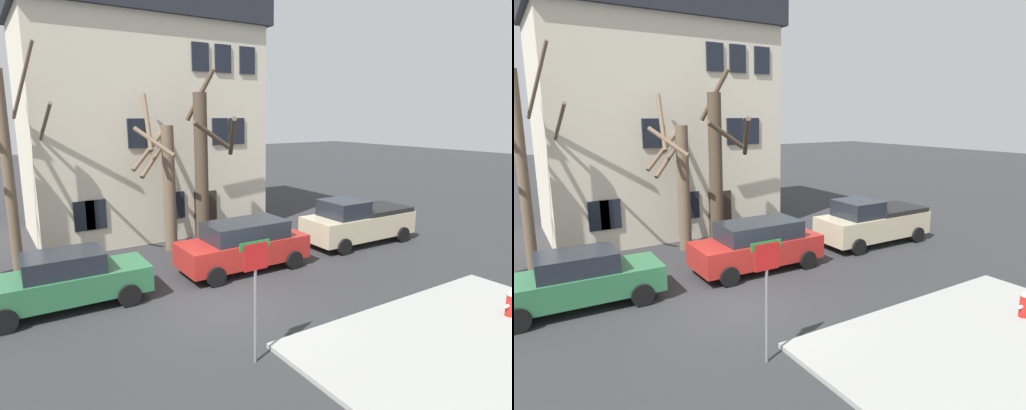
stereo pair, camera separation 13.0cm
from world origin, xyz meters
TOP-DOWN VIEW (x-y plane):
  - ground_plane at (0.00, 0.00)m, footprint 120.00×120.00m
  - sidewalk_slab at (4.07, -6.12)m, footprint 8.59×7.19m
  - building_main at (1.31, 10.55)m, footprint 10.84×6.72m
  - tree_bare_mid at (-4.75, 6.31)m, footprint 2.47×2.62m
  - tree_bare_far at (0.78, 6.26)m, footprint 1.93×2.71m
  - tree_bare_end at (2.19, 5.68)m, footprint 2.56×2.67m
  - car_green_sedan at (-3.88, 2.52)m, footprint 4.79×2.03m
  - car_red_wagon at (2.19, 2.50)m, footprint 4.72×2.12m
  - pickup_truck_beige at (8.16, 2.70)m, footprint 5.15×2.25m
  - fire_hydrant at (6.22, -4.93)m, footprint 0.42×0.22m
  - street_sign_pole at (-0.79, -2.91)m, footprint 0.76×0.07m

SIDE VIEW (x-z plane):
  - ground_plane at x=0.00m, z-range 0.00..0.00m
  - sidewalk_slab at x=4.07m, z-range 0.00..0.12m
  - fire_hydrant at x=6.22m, z-range 0.13..0.85m
  - car_green_sedan at x=-3.88m, z-range 0.00..1.67m
  - car_red_wagon at x=2.19m, z-range 0.04..1.83m
  - pickup_truck_beige at x=8.16m, z-range -0.03..1.96m
  - street_sign_pole at x=-0.79m, z-range 0.57..3.44m
  - tree_bare_far at x=0.78m, z-range -0.29..6.11m
  - tree_bare_end at x=2.19m, z-range -0.25..7.15m
  - tree_bare_mid at x=-4.75m, z-range -0.05..7.92m
  - building_main at x=1.31m, z-range 0.11..11.95m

